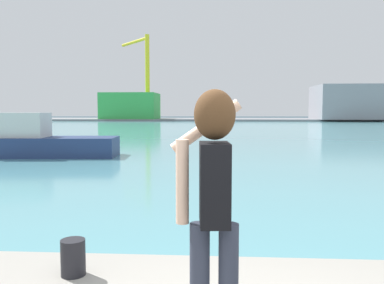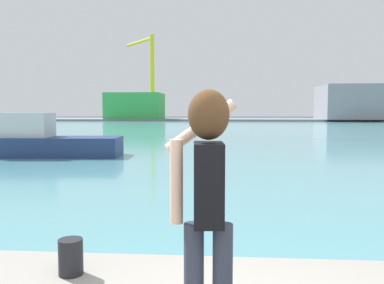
{
  "view_description": "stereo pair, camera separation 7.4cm",
  "coord_description": "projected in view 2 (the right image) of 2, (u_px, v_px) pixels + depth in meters",
  "views": [
    {
      "loc": [
        -0.14,
        -2.27,
        2.22
      ],
      "look_at": [
        -0.51,
        3.67,
        1.76
      ],
      "focal_mm": 37.25,
      "sensor_mm": 36.0,
      "label": 1
    },
    {
      "loc": [
        -0.06,
        -2.27,
        2.22
      ],
      "look_at": [
        -0.51,
        3.67,
        1.76
      ],
      "focal_mm": 37.25,
      "sensor_mm": 36.0,
      "label": 2
    }
  ],
  "objects": [
    {
      "name": "ground_plane",
      "position": [
        223.0,
        128.0,
        52.13
      ],
      "size": [
        220.0,
        220.0,
        0.0
      ],
      "primitive_type": "plane",
      "color": "#334751"
    },
    {
      "name": "harbor_water",
      "position": [
        223.0,
        127.0,
        54.12
      ],
      "size": [
        140.0,
        100.0,
        0.02
      ],
      "primitive_type": "cube",
      "color": "#599EA8",
      "rests_on": "ground_plane"
    },
    {
      "name": "far_shore_dock",
      "position": [
        223.0,
        119.0,
        93.86
      ],
      "size": [
        140.0,
        20.0,
        0.43
      ],
      "primitive_type": "cube",
      "color": "gray",
      "rests_on": "ground_plane"
    },
    {
      "name": "person_photographer",
      "position": [
        207.0,
        188.0,
        2.72
      ],
      "size": [
        0.53,
        0.55,
        1.74
      ],
      "rotation": [
        0.0,
        0.0,
        1.64
      ],
      "color": "#2D3342",
      "rests_on": "quay_promenade"
    },
    {
      "name": "harbor_bollard",
      "position": [
        71.0,
        257.0,
        3.87
      ],
      "size": [
        0.24,
        0.24,
        0.35
      ],
      "primitive_type": "cylinder",
      "color": "black",
      "rests_on": "quay_promenade"
    },
    {
      "name": "boat_moored",
      "position": [
        38.0,
        141.0,
        19.34
      ],
      "size": [
        7.59,
        2.79,
        2.12
      ],
      "rotation": [
        0.0,
        0.0,
        0.08
      ],
      "color": "navy",
      "rests_on": "harbor_water"
    },
    {
      "name": "warehouse_left",
      "position": [
        135.0,
        106.0,
        90.89
      ],
      "size": [
        12.27,
        10.11,
        5.81
      ],
      "primitive_type": "cube",
      "color": "green",
      "rests_on": "far_shore_dock"
    },
    {
      "name": "warehouse_right",
      "position": [
        354.0,
        102.0,
        85.65
      ],
      "size": [
        14.1,
        12.3,
        7.28
      ],
      "primitive_type": "cube",
      "color": "gray",
      "rests_on": "far_shore_dock"
    },
    {
      "name": "port_crane",
      "position": [
        149.0,
        68.0,
        92.48
      ],
      "size": [
        8.74,
        10.63,
        19.16
      ],
      "color": "yellow",
      "rests_on": "far_shore_dock"
    }
  ]
}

